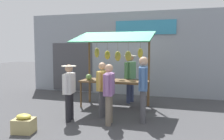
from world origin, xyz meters
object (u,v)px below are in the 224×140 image
at_px(shopper_with_shopping_bag, 102,86).
at_px(shopper_with_ponytail, 69,88).
at_px(market_stall, 114,60).
at_px(produce_crate_near, 24,124).
at_px(vendor_with_sunhat, 130,74).
at_px(shopper_in_striped_shirt, 109,90).
at_px(shopper_in_grey_tee, 143,84).

xyz_separation_m(shopper_with_shopping_bag, shopper_with_ponytail, (0.73, 0.59, -0.01)).
distance_m(shopper_with_shopping_bag, shopper_with_ponytail, 0.94).
distance_m(market_stall, produce_crate_near, 3.49).
xyz_separation_m(market_stall, shopper_with_shopping_bag, (-0.02, 1.23, -0.67)).
relative_size(vendor_with_sunhat, shopper_in_striped_shirt, 1.11).
xyz_separation_m(shopper_with_shopping_bag, shopper_in_striped_shirt, (-0.38, 0.56, -0.00)).
bearing_deg(shopper_with_shopping_bag, shopper_in_grey_tee, -98.45).
height_order(shopper_with_shopping_bag, produce_crate_near, shopper_with_shopping_bag).
height_order(market_stall, shopper_with_ponytail, market_stall).
relative_size(shopper_in_grey_tee, produce_crate_near, 3.27).
xyz_separation_m(shopper_with_shopping_bag, produce_crate_near, (1.31, 1.72, -0.68)).
bearing_deg(shopper_with_shopping_bag, market_stall, -3.22).
bearing_deg(shopper_with_ponytail, market_stall, -30.15).
relative_size(shopper_with_shopping_bag, shopper_in_grey_tee, 0.90).
relative_size(shopper_with_ponytail, shopper_in_striped_shirt, 0.98).
distance_m(shopper_in_grey_tee, produce_crate_near, 3.07).
bearing_deg(shopper_in_striped_shirt, market_stall, 5.07).
height_order(vendor_with_sunhat, produce_crate_near, vendor_with_sunhat).
xyz_separation_m(shopper_with_ponytail, shopper_in_striped_shirt, (-1.11, -0.03, 0.01)).
bearing_deg(shopper_in_striped_shirt, shopper_with_shopping_bag, 26.71).
bearing_deg(shopper_with_shopping_bag, shopper_in_striped_shirt, -149.91).
xyz_separation_m(market_stall, vendor_with_sunhat, (-0.38, -0.71, -0.53)).
relative_size(shopper_with_shopping_bag, produce_crate_near, 2.94).
height_order(market_stall, shopper_in_grey_tee, market_stall).
relative_size(shopper_in_grey_tee, shopper_with_ponytail, 1.14).
height_order(shopper_with_ponytail, produce_crate_near, shopper_with_ponytail).
xyz_separation_m(vendor_with_sunhat, shopper_in_striped_shirt, (-0.01, 2.50, -0.14)).
distance_m(shopper_in_grey_tee, shopper_with_ponytail, 1.96).
height_order(shopper_in_grey_tee, shopper_in_striped_shirt, shopper_in_grey_tee).
distance_m(market_stall, shopper_with_shopping_bag, 1.40).
bearing_deg(shopper_with_ponytail, vendor_with_sunhat, -32.18).
bearing_deg(produce_crate_near, shopper_in_grey_tee, -146.74).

